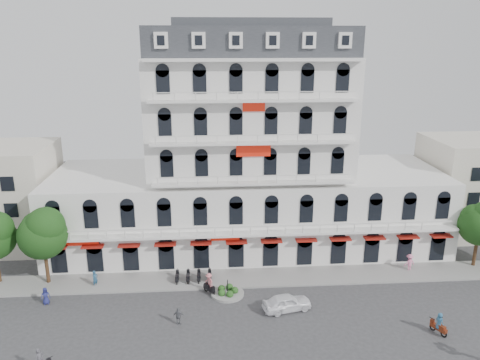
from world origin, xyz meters
name	(u,v)px	position (x,y,z in m)	size (l,w,h in m)	color
ground	(266,330)	(0.00, 0.00, 0.00)	(120.00, 120.00, 0.00)	#38383A
sidewalk	(255,278)	(0.00, 9.00, 0.08)	(53.00, 4.00, 0.16)	gray
main_building	(248,163)	(0.00, 18.00, 9.96)	(45.00, 15.00, 25.80)	silver
traffic_island	(228,292)	(-3.00, 6.00, 0.26)	(3.20, 3.20, 1.60)	gray
parked_scooter_row	(194,282)	(-6.35, 8.80, 0.00)	(4.40, 1.80, 1.10)	black
tree_west_inner	(43,232)	(-20.95, 9.48, 5.68)	(4.76, 4.76, 8.25)	#382314
parked_car	(287,302)	(2.28, 2.98, 0.76)	(1.80, 4.48, 1.53)	white
rider_east	(439,324)	(14.39, -1.50, 0.94)	(0.97, 1.58, 1.96)	maroon
rider_center	(209,283)	(-4.77, 6.35, 1.14)	(1.17, 1.44, 2.17)	black
pedestrian_left	(46,296)	(-20.00, 5.57, 0.83)	(0.81, 0.53, 1.67)	navy
pedestrian_mid	(178,316)	(-7.46, 1.41, 0.79)	(0.93, 0.39, 1.58)	slate
pedestrian_right	(409,263)	(16.56, 9.50, 0.96)	(1.24, 0.71, 1.92)	pink
pedestrian_far	(95,279)	(-16.10, 8.52, 0.86)	(0.63, 0.41, 1.72)	navy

